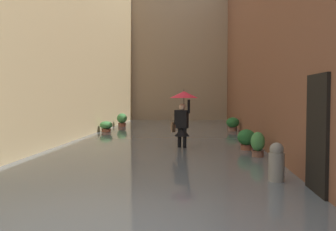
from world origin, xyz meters
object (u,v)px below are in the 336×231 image
(potted_plant_mid_left, at_px, (233,124))
(potted_plant_near_left, at_px, (258,146))
(mooring_bollard, at_px, (276,166))
(potted_plant_far_left, at_px, (246,140))
(person_wading, at_px, (183,110))
(potted_plant_mid_right, at_px, (122,120))
(potted_plant_far_right, at_px, (106,127))

(potted_plant_mid_left, distance_m, potted_plant_near_left, 7.93)
(mooring_bollard, bearing_deg, potted_plant_far_left, -89.76)
(person_wading, distance_m, potted_plant_near_left, 2.93)
(person_wading, xyz_separation_m, potted_plant_mid_right, (3.71, -8.60, -0.90))
(potted_plant_mid_right, relative_size, potted_plant_far_left, 1.11)
(potted_plant_far_right, xyz_separation_m, potted_plant_far_left, (-5.82, 5.74, 0.09))
(mooring_bollard, bearing_deg, potted_plant_far_right, -60.20)
(person_wading, xyz_separation_m, potted_plant_far_left, (-2.00, 0.41, -0.92))
(person_wading, height_order, potted_plant_far_right, person_wading)
(potted_plant_far_right, height_order, mooring_bollard, mooring_bollard)
(person_wading, height_order, potted_plant_near_left, person_wading)
(potted_plant_near_left, distance_m, mooring_bollard, 3.10)
(potted_plant_far_right, xyz_separation_m, potted_plant_mid_right, (-0.11, -3.27, 0.12))
(potted_plant_near_left, bearing_deg, potted_plant_mid_right, -60.59)
(person_wading, relative_size, potted_plant_mid_right, 2.33)
(person_wading, distance_m, mooring_bollard, 5.35)
(person_wading, height_order, potted_plant_mid_left, person_wading)
(potted_plant_far_right, xyz_separation_m, potted_plant_near_left, (-5.96, 7.11, 0.08))
(potted_plant_near_left, bearing_deg, potted_plant_far_left, -84.35)
(potted_plant_far_right, relative_size, potted_plant_far_left, 0.82)
(potted_plant_far_left, bearing_deg, potted_plant_far_right, -44.58)
(potted_plant_near_left, height_order, potted_plant_far_left, potted_plant_near_left)
(potted_plant_far_right, height_order, potted_plant_near_left, potted_plant_near_left)
(potted_plant_near_left, bearing_deg, person_wading, -39.72)
(potted_plant_near_left, relative_size, potted_plant_far_left, 1.06)
(potted_plant_mid_left, relative_size, potted_plant_far_left, 1.02)
(potted_plant_mid_left, relative_size, mooring_bollard, 0.89)
(person_wading, bearing_deg, potted_plant_near_left, 140.28)
(potted_plant_mid_right, distance_m, mooring_bollard, 14.64)
(potted_plant_near_left, distance_m, potted_plant_mid_right, 11.91)
(potted_plant_mid_right, bearing_deg, potted_plant_mid_left, 157.49)
(potted_plant_far_left, xyz_separation_m, mooring_bollard, (-0.02, 4.46, -0.01))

